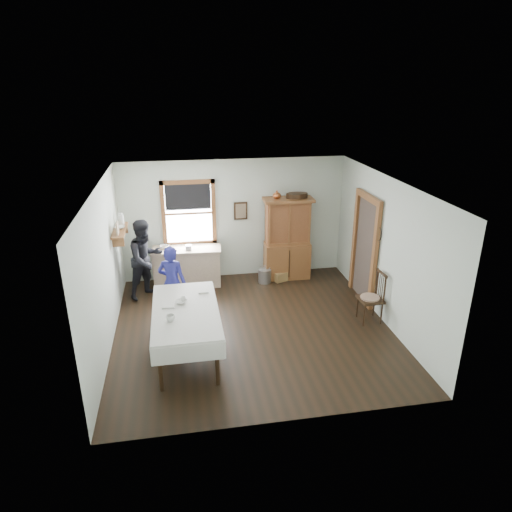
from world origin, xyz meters
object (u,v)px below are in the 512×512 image
object	(u,v)px
wicker_basket	(281,276)
figure_dark	(146,262)
spindle_chair	(371,297)
pail	(265,276)
woman_blue	(172,285)
work_counter	(187,267)
dining_table	(187,332)
china_hutch	(287,239)

from	to	relation	value
wicker_basket	figure_dark	bearing A→B (deg)	-174.51
spindle_chair	pail	world-z (taller)	spindle_chair
spindle_chair	woman_blue	bearing A→B (deg)	164.46
pail	wicker_basket	xyz separation A→B (m)	(0.38, 0.05, -0.05)
spindle_chair	woman_blue	size ratio (longest dim) A/B	0.74
woman_blue	work_counter	bearing A→B (deg)	-83.66
work_counter	dining_table	bearing A→B (deg)	-88.09
china_hutch	woman_blue	distance (m)	2.99
work_counter	wicker_basket	xyz separation A→B (m)	(2.10, -0.14, -0.33)
figure_dark	woman_blue	bearing A→B (deg)	-101.86
work_counter	pail	world-z (taller)	work_counter
work_counter	woman_blue	bearing A→B (deg)	-98.10
woman_blue	wicker_basket	bearing A→B (deg)	-132.74
wicker_basket	figure_dark	xyz separation A→B (m)	(-2.94, -0.28, 0.67)
wicker_basket	woman_blue	bearing A→B (deg)	-151.21
work_counter	woman_blue	xyz separation A→B (m)	(-0.31, -1.46, 0.25)
spindle_chair	figure_dark	size ratio (longest dim) A/B	0.64
work_counter	spindle_chair	size ratio (longest dim) A/B	1.50
wicker_basket	woman_blue	size ratio (longest dim) A/B	0.26
work_counter	spindle_chair	xyz separation A→B (m)	(3.33, -2.24, 0.07)
wicker_basket	spindle_chair	bearing A→B (deg)	-59.51
china_hutch	pail	size ratio (longest dim) A/B	5.97
woman_blue	figure_dark	xyz separation A→B (m)	(-0.53, 1.04, 0.10)
china_hutch	woman_blue	bearing A→B (deg)	-148.50
dining_table	figure_dark	xyz separation A→B (m)	(-0.74, 2.35, 0.36)
wicker_basket	woman_blue	world-z (taller)	woman_blue
work_counter	china_hutch	size ratio (longest dim) A/B	0.80
work_counter	dining_table	distance (m)	2.77
work_counter	china_hutch	distance (m)	2.32
dining_table	wicker_basket	distance (m)	3.44
work_counter	pail	bearing A→B (deg)	-2.24
pail	figure_dark	xyz separation A→B (m)	(-2.55, -0.23, 0.62)
china_hutch	pail	xyz separation A→B (m)	(-0.55, -0.21, -0.78)
wicker_basket	woman_blue	distance (m)	2.81
woman_blue	dining_table	bearing A→B (deg)	117.67
work_counter	china_hutch	bearing A→B (deg)	4.53
china_hutch	wicker_basket	xyz separation A→B (m)	(-0.17, -0.16, -0.83)
work_counter	wicker_basket	bearing A→B (deg)	0.24
spindle_chair	woman_blue	distance (m)	3.73
work_counter	figure_dark	world-z (taller)	figure_dark
dining_table	work_counter	bearing A→B (deg)	87.88
china_hutch	wicker_basket	bearing A→B (deg)	-135.46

